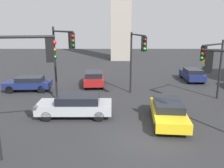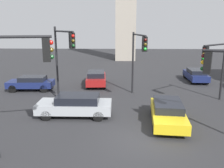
# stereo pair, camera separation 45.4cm
# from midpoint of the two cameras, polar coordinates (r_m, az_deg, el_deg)

# --- Properties ---
(ground_plane) EXTENTS (102.58, 102.58, 0.00)m
(ground_plane) POSITION_cam_midpoint_polar(r_m,az_deg,el_deg) (12.58, 6.94, -13.09)
(ground_plane) COLOR #2D2D30
(traffic_light_1) EXTENTS (2.46, 2.17, 4.69)m
(traffic_light_1) POSITION_cam_midpoint_polar(r_m,az_deg,el_deg) (18.81, 22.71, 5.51)
(traffic_light_1) COLOR black
(traffic_light_1) RESTS_ON ground_plane
(traffic_light_2) EXTENTS (0.79, 4.37, 5.23)m
(traffic_light_2) POSITION_cam_midpoint_polar(r_m,az_deg,el_deg) (18.21, 5.52, 7.91)
(traffic_light_2) COLOR black
(traffic_light_2) RESTS_ON ground_plane
(traffic_light_3) EXTENTS (2.64, 0.90, 5.52)m
(traffic_light_3) POSITION_cam_midpoint_polar(r_m,az_deg,el_deg) (10.46, -22.26, 2.91)
(traffic_light_3) COLOR black
(traffic_light_3) RESTS_ON ground_plane
(traffic_light_4) EXTENTS (2.14, 3.22, 5.68)m
(traffic_light_4) POSITION_cam_midpoint_polar(r_m,az_deg,el_deg) (17.13, -12.56, 7.88)
(traffic_light_4) COLOR black
(traffic_light_4) RESTS_ON ground_plane
(car_0) EXTENTS (2.29, 4.79, 1.29)m
(car_0) POSITION_cam_midpoint_polar(r_m,az_deg,el_deg) (14.62, 12.77, -6.48)
(car_0) COLOR yellow
(car_0) RESTS_ON ground_plane
(car_4) EXTENTS (4.11, 1.91, 1.30)m
(car_4) POSITION_cam_midpoint_polar(r_m,az_deg,el_deg) (22.47, -19.95, 0.17)
(car_4) COLOR navy
(car_4) RESTS_ON ground_plane
(car_5) EXTENTS (2.12, 4.42, 1.41)m
(car_5) POSITION_cam_midpoint_polar(r_m,az_deg,el_deg) (23.18, -4.80, 1.45)
(car_5) COLOR maroon
(car_5) RESTS_ON ground_plane
(car_6) EXTENTS (1.85, 4.18, 1.32)m
(car_6) POSITION_cam_midpoint_polar(r_m,az_deg,el_deg) (26.52, 18.62, 2.23)
(car_6) COLOR navy
(car_6) RESTS_ON ground_plane
(car_7) EXTENTS (4.74, 1.93, 1.42)m
(car_7) POSITION_cam_midpoint_polar(r_m,az_deg,el_deg) (15.35, -9.47, -5.08)
(car_7) COLOR #ADB2B7
(car_7) RESTS_ON ground_plane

